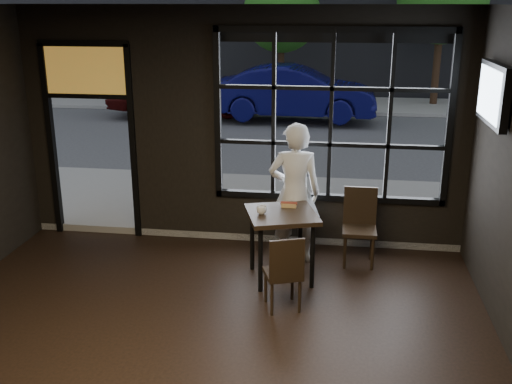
% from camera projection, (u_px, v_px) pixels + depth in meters
% --- Properties ---
extents(ceiling, '(6.00, 7.00, 0.02)m').
position_uv_depth(ceiling, '(156.00, 5.00, 4.20)').
color(ceiling, black).
rests_on(ceiling, ground).
extents(window_frame, '(3.06, 0.12, 2.28)m').
position_uv_depth(window_frame, '(331.00, 117.00, 7.77)').
color(window_frame, black).
rests_on(window_frame, ground).
extents(stained_transom, '(1.20, 0.06, 0.70)m').
position_uv_depth(stained_transom, '(86.00, 70.00, 8.04)').
color(stained_transom, orange).
rests_on(stained_transom, ground).
extents(street_asphalt, '(60.00, 41.00, 0.04)m').
position_uv_depth(street_asphalt, '(313.00, 74.00, 27.81)').
color(street_asphalt, '#545456').
rests_on(street_asphalt, ground).
extents(cafe_table, '(0.99, 0.99, 0.86)m').
position_uv_depth(cafe_table, '(281.00, 246.00, 7.20)').
color(cafe_table, black).
rests_on(cafe_table, floor).
extents(chair_near, '(0.48, 0.48, 0.87)m').
position_uv_depth(chair_near, '(283.00, 271.00, 6.50)').
color(chair_near, black).
rests_on(chair_near, floor).
extents(chair_window, '(0.42, 0.42, 0.98)m').
position_uv_depth(chair_window, '(359.00, 228.00, 7.59)').
color(chair_window, black).
rests_on(chair_window, floor).
extents(man, '(0.70, 0.50, 1.82)m').
position_uv_depth(man, '(294.00, 193.00, 7.60)').
color(man, silver).
rests_on(man, floor).
extents(hotdog, '(0.20, 0.08, 0.06)m').
position_uv_depth(hotdog, '(289.00, 205.00, 7.25)').
color(hotdog, tan).
rests_on(hotdog, cafe_table).
extents(cup, '(0.13, 0.13, 0.10)m').
position_uv_depth(cup, '(262.00, 210.00, 7.01)').
color(cup, silver).
rests_on(cup, cafe_table).
extents(tv, '(0.13, 1.11, 0.65)m').
position_uv_depth(tv, '(494.00, 94.00, 6.37)').
color(tv, black).
rests_on(tv, wall_right).
extents(navy_car, '(4.45, 1.61, 1.46)m').
position_uv_depth(navy_car, '(295.00, 92.00, 16.45)').
color(navy_car, '#090A43').
rests_on(navy_car, street_asphalt).
extents(maroon_car, '(4.39, 2.19, 1.44)m').
position_uv_depth(maroon_car, '(182.00, 89.00, 17.23)').
color(maroon_car, '#3A0908').
rests_on(maroon_car, street_asphalt).
extents(tree_left, '(2.37, 2.37, 4.05)m').
position_uv_depth(tree_left, '(282.00, 14.00, 18.32)').
color(tree_left, '#332114').
rests_on(tree_left, street_asphalt).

